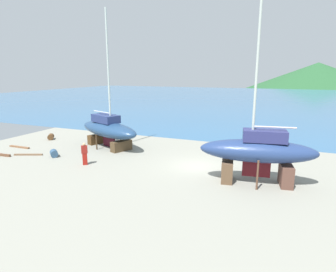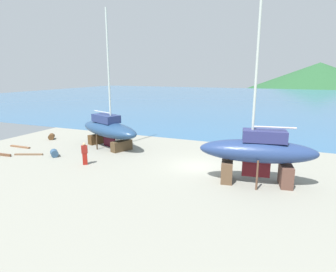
# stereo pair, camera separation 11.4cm
# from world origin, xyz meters

# --- Properties ---
(ground_plane) EXTENTS (42.75, 42.75, 0.00)m
(ground_plane) POSITION_xyz_m (0.00, -2.40, 0.00)
(ground_plane) COLOR gray
(sea_water) EXTENTS (170.98, 106.50, 0.01)m
(sea_water) POSITION_xyz_m (0.00, 61.17, 0.00)
(sea_water) COLOR #346593
(sea_water) RESTS_ON ground
(headland_hill) EXTENTS (136.34, 136.34, 26.05)m
(headland_hill) POSITION_xyz_m (22.22, 180.12, 0.00)
(headland_hill) COLOR #27572F
(headland_hill) RESTS_ON ground
(sailboat_mid_port) EXTENTS (8.12, 5.19, 12.26)m
(sailboat_mid_port) POSITION_xyz_m (-9.48, 2.36, 1.72)
(sailboat_mid_port) COLOR #4E3B25
(sailboat_mid_port) RESTS_ON ground
(sailboat_far_slipway) EXTENTS (7.35, 3.17, 11.69)m
(sailboat_far_slipway) POSITION_xyz_m (4.29, -1.70, 2.05)
(sailboat_far_slipway) COLOR brown
(sailboat_far_slipway) RESTS_ON ground
(worker) EXTENTS (0.50, 0.45, 1.72)m
(worker) POSITION_xyz_m (-8.10, -2.88, 0.89)
(worker) COLOR maroon
(worker) RESTS_ON ground
(barrel_tipped_left) EXTENTS (0.98, 0.96, 0.59)m
(barrel_tipped_left) POSITION_xyz_m (-11.84, -2.17, 0.30)
(barrel_tipped_left) COLOR #304D6B
(barrel_tipped_left) RESTS_ON ground
(barrel_by_slipway) EXTENTS (0.97, 1.03, 0.58)m
(barrel_by_slipway) POSITION_xyz_m (-16.85, 2.58, 0.29)
(barrel_by_slipway) COLOR #54361D
(barrel_by_slipway) RESTS_ON ground
(timber_plank_near) EXTENTS (1.86, 0.31, 0.20)m
(timber_plank_near) POSITION_xyz_m (-16.13, -3.68, 0.10)
(timber_plank_near) COLOR brown
(timber_plank_near) RESTS_ON ground
(timber_short_skew) EXTENTS (2.33, 0.26, 0.12)m
(timber_short_skew) POSITION_xyz_m (-17.05, -1.11, 0.06)
(timber_short_skew) COLOR brown
(timber_short_skew) RESTS_ON ground
(timber_long_fore) EXTENTS (2.27, 1.09, 0.13)m
(timber_long_fore) POSITION_xyz_m (-14.20, -2.67, 0.06)
(timber_long_fore) COLOR brown
(timber_long_fore) RESTS_ON ground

